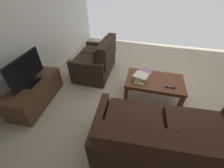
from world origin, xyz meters
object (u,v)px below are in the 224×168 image
at_px(flat_tv, 26,70).
at_px(tv_remote, 170,87).
at_px(book_stack, 141,78).
at_px(loose_magazine, 145,72).
at_px(tv_stand, 36,93).
at_px(coffee_table, 154,83).
at_px(sofa_main, 163,140).
at_px(loveseat_near, 97,60).

xyz_separation_m(flat_tv, tv_remote, (-2.41, -0.50, -0.28)).
relative_size(flat_tv, tv_remote, 4.84).
bearing_deg(book_stack, loose_magazine, -100.64).
relative_size(tv_stand, flat_tv, 1.50).
bearing_deg(book_stack, flat_tv, 17.43).
height_order(coffee_table, tv_stand, tv_stand).
xyz_separation_m(book_stack, loose_magazine, (-0.05, -0.27, -0.05)).
height_order(sofa_main, tv_stand, sofa_main).
bearing_deg(tv_remote, coffee_table, -31.78).
bearing_deg(coffee_table, tv_stand, 17.18).
bearing_deg(loose_magazine, tv_stand, -117.86).
height_order(loveseat_near, coffee_table, loveseat_near).
relative_size(loveseat_near, tv_stand, 0.99).
distance_m(loveseat_near, loose_magazine, 1.19).
bearing_deg(tv_stand, loveseat_near, -123.37).
relative_size(flat_tv, loose_magazine, 2.80).
xyz_separation_m(loveseat_near, coffee_table, (-1.34, 0.57, 0.00)).
bearing_deg(flat_tv, tv_stand, 76.06).
height_order(tv_remote, loose_magazine, tv_remote).
relative_size(loveseat_near, coffee_table, 1.11).
bearing_deg(tv_remote, flat_tv, 11.77).
bearing_deg(book_stack, loveseat_near, -30.48).
distance_m(sofa_main, flat_tv, 2.35).
distance_m(loveseat_near, tv_remote, 1.76).
bearing_deg(book_stack, tv_stand, 17.48).
distance_m(loveseat_near, tv_stand, 1.48).
distance_m(sofa_main, tv_stand, 2.33).
bearing_deg(coffee_table, flat_tv, 17.14).
distance_m(book_stack, tv_remote, 0.53).
xyz_separation_m(coffee_table, tv_stand, (2.15, 0.66, -0.14)).
relative_size(flat_tv, book_stack, 2.39).
xyz_separation_m(flat_tv, loose_magazine, (-1.94, -0.87, -0.28)).
bearing_deg(tv_stand, coffee_table, -162.82).
bearing_deg(coffee_table, tv_remote, 148.22).
relative_size(tv_stand, tv_remote, 7.24).
bearing_deg(tv_remote, book_stack, -10.10).
bearing_deg(tv_remote, loveseat_near, -24.51).
bearing_deg(loose_magazine, sofa_main, -38.53).
height_order(sofa_main, coffee_table, sofa_main).
distance_m(sofa_main, tv_remote, 1.02).
xyz_separation_m(sofa_main, book_stack, (0.38, -1.10, 0.13)).
height_order(tv_stand, book_stack, book_stack).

